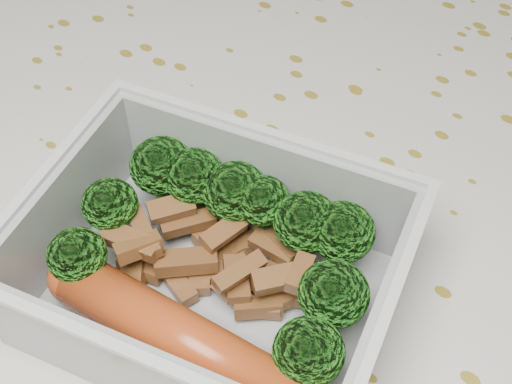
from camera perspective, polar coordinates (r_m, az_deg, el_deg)
The scene contains 6 objects.
dining_table at distance 0.45m, azimuth -1.53°, elevation -9.53°, with size 1.40×0.90×0.75m.
tablecloth at distance 0.41m, azimuth -1.68°, elevation -5.95°, with size 1.46×0.96×0.19m.
lunch_container at distance 0.33m, azimuth -3.58°, elevation -6.81°, with size 0.19×0.17×0.06m.
broccoli_florets at distance 0.34m, azimuth -1.49°, elevation -2.86°, with size 0.15×0.11×0.04m.
meat_pile at distance 0.35m, azimuth -3.00°, elevation -5.46°, with size 0.10×0.08×0.03m.
sausage at distance 0.32m, azimuth -5.81°, elevation -11.72°, with size 0.15×0.04×0.03m.
Camera 1 is at (0.15, -0.17, 1.06)m, focal length 50.00 mm.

